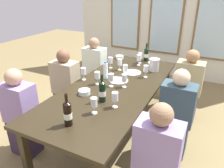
{
  "coord_description": "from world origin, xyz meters",
  "views": [
    {
      "loc": [
        1.11,
        -2.29,
        1.92
      ],
      "look_at": [
        0.0,
        -0.07,
        0.79
      ],
      "focal_mm": 34.72,
      "sensor_mm": 36.0,
      "label": 1
    }
  ],
  "objects_px": {
    "white_plate_1": "(118,80)",
    "wine_glass_0": "(97,76)",
    "wine_glass_5": "(124,78)",
    "seated_person_4": "(66,88)",
    "wine_bottle_0": "(68,113)",
    "seated_person_0": "(95,70)",
    "wine_glass_10": "(94,103)",
    "tasting_bowl_0": "(120,57)",
    "tasting_bowl_1": "(152,64)",
    "wine_glass_7": "(115,97)",
    "wine_glass_2": "(146,69)",
    "white_plate_0": "(132,72)",
    "wine_bottle_1": "(102,91)",
    "wine_glass_3": "(139,58)",
    "wine_glass_11": "(110,61)",
    "wine_bottle_2": "(146,54)",
    "tasting_bowl_2": "(84,92)",
    "wine_glass_8": "(140,56)",
    "seated_person_5": "(176,116)",
    "dining_table": "(114,90)",
    "wine_glass_9": "(125,68)",
    "wine_glass_6": "(83,72)",
    "water_bottle": "(106,71)",
    "seated_person_1": "(188,88)",
    "metal_pitcher": "(154,65)",
    "seated_person_3": "(156,163)",
    "wine_glass_4": "(120,62)",
    "seated_person_2": "(21,115)"
  },
  "relations": [
    {
      "from": "wine_glass_6",
      "to": "seated_person_2",
      "type": "xyz_separation_m",
      "value": [
        -0.36,
        -0.81,
        -0.34
      ]
    },
    {
      "from": "seated_person_0",
      "to": "wine_glass_5",
      "type": "bearing_deg",
      "value": -41.99
    },
    {
      "from": "seated_person_2",
      "to": "white_plate_1",
      "type": "bearing_deg",
      "value": 51.34
    },
    {
      "from": "wine_glass_6",
      "to": "seated_person_5",
      "type": "xyz_separation_m",
      "value": [
        1.28,
        -0.0,
        -0.34
      ]
    },
    {
      "from": "wine_glass_3",
      "to": "dining_table",
      "type": "bearing_deg",
      "value": -90.38
    },
    {
      "from": "wine_glass_5",
      "to": "seated_person_4",
      "type": "distance_m",
      "value": 1.0
    },
    {
      "from": "metal_pitcher",
      "to": "wine_glass_10",
      "type": "height_order",
      "value": "metal_pitcher"
    },
    {
      "from": "wine_bottle_2",
      "to": "wine_glass_7",
      "type": "distance_m",
      "value": 1.66
    },
    {
      "from": "seated_person_0",
      "to": "tasting_bowl_1",
      "type": "bearing_deg",
      "value": 6.29
    },
    {
      "from": "metal_pitcher",
      "to": "wine_glass_11",
      "type": "relative_size",
      "value": 1.09
    },
    {
      "from": "wine_glass_4",
      "to": "wine_glass_7",
      "type": "xyz_separation_m",
      "value": [
        0.42,
        -1.03,
        -0.0
      ]
    },
    {
      "from": "water_bottle",
      "to": "wine_glass_0",
      "type": "relative_size",
      "value": 1.38
    },
    {
      "from": "water_bottle",
      "to": "wine_glass_8",
      "type": "bearing_deg",
      "value": 76.38
    },
    {
      "from": "tasting_bowl_2",
      "to": "wine_glass_2",
      "type": "xyz_separation_m",
      "value": [
        0.48,
        0.83,
        0.09
      ]
    },
    {
      "from": "wine_glass_5",
      "to": "wine_glass_11",
      "type": "xyz_separation_m",
      "value": [
        -0.47,
        0.55,
        -0.0
      ]
    },
    {
      "from": "water_bottle",
      "to": "seated_person_1",
      "type": "bearing_deg",
      "value": 33.1
    },
    {
      "from": "wine_bottle_1",
      "to": "white_plate_0",
      "type": "bearing_deg",
      "value": 91.39
    },
    {
      "from": "wine_bottle_1",
      "to": "wine_glass_2",
      "type": "height_order",
      "value": "wine_bottle_1"
    },
    {
      "from": "wine_glass_5",
      "to": "wine_glass_7",
      "type": "xyz_separation_m",
      "value": [
        0.11,
        -0.5,
        -0.0
      ]
    },
    {
      "from": "tasting_bowl_1",
      "to": "wine_glass_5",
      "type": "bearing_deg",
      "value": -94.69
    },
    {
      "from": "wine_bottle_0",
      "to": "seated_person_0",
      "type": "xyz_separation_m",
      "value": [
        -0.82,
        1.84,
        -0.34
      ]
    },
    {
      "from": "white_plate_1",
      "to": "seated_person_4",
      "type": "bearing_deg",
      "value": -170.08
    },
    {
      "from": "wine_glass_0",
      "to": "wine_glass_7",
      "type": "distance_m",
      "value": 0.63
    },
    {
      "from": "white_plate_1",
      "to": "wine_glass_3",
      "type": "distance_m",
      "value": 0.73
    },
    {
      "from": "wine_glass_11",
      "to": "seated_person_0",
      "type": "relative_size",
      "value": 0.16
    },
    {
      "from": "dining_table",
      "to": "wine_bottle_0",
      "type": "distance_m",
      "value": 0.99
    },
    {
      "from": "water_bottle",
      "to": "tasting_bowl_2",
      "type": "bearing_deg",
      "value": -89.84
    },
    {
      "from": "seated_person_5",
      "to": "tasting_bowl_0",
      "type": "bearing_deg",
      "value": 138.57
    },
    {
      "from": "tasting_bowl_1",
      "to": "seated_person_3",
      "type": "xyz_separation_m",
      "value": [
        0.61,
        -1.83,
        -0.24
      ]
    },
    {
      "from": "wine_glass_2",
      "to": "wine_glass_5",
      "type": "bearing_deg",
      "value": -107.57
    },
    {
      "from": "wine_glass_0",
      "to": "seated_person_0",
      "type": "distance_m",
      "value": 1.15
    },
    {
      "from": "white_plate_1",
      "to": "wine_glass_0",
      "type": "distance_m",
      "value": 0.32
    },
    {
      "from": "wine_glass_9",
      "to": "wine_glass_11",
      "type": "distance_m",
      "value": 0.41
    },
    {
      "from": "wine_glass_11",
      "to": "tasting_bowl_1",
      "type": "bearing_deg",
      "value": 36.9
    },
    {
      "from": "tasting_bowl_0",
      "to": "wine_glass_6",
      "type": "bearing_deg",
      "value": -92.28
    },
    {
      "from": "tasting_bowl_2",
      "to": "seated_person_0",
      "type": "relative_size",
      "value": 0.13
    },
    {
      "from": "white_plate_0",
      "to": "wine_bottle_1",
      "type": "bearing_deg",
      "value": -88.61
    },
    {
      "from": "wine_glass_5",
      "to": "white_plate_0",
      "type": "bearing_deg",
      "value": 100.03
    },
    {
      "from": "tasting_bowl_2",
      "to": "wine_glass_8",
      "type": "bearing_deg",
      "value": 81.71
    },
    {
      "from": "white_plate_1",
      "to": "wine_glass_9",
      "type": "bearing_deg",
      "value": 83.11
    },
    {
      "from": "wine_glass_8",
      "to": "wine_glass_11",
      "type": "relative_size",
      "value": 1.0
    },
    {
      "from": "white_plate_0",
      "to": "wine_glass_7",
      "type": "relative_size",
      "value": 1.47
    },
    {
      "from": "tasting_bowl_0",
      "to": "tasting_bowl_1",
      "type": "distance_m",
      "value": 0.63
    },
    {
      "from": "seated_person_4",
      "to": "wine_glass_11",
      "type": "bearing_deg",
      "value": 48.89
    },
    {
      "from": "wine_glass_7",
      "to": "wine_glass_10",
      "type": "height_order",
      "value": "same"
    },
    {
      "from": "seated_person_4",
      "to": "water_bottle",
      "type": "bearing_deg",
      "value": 12.87
    },
    {
      "from": "wine_bottle_2",
      "to": "seated_person_5",
      "type": "relative_size",
      "value": 0.27
    },
    {
      "from": "tasting_bowl_2",
      "to": "wine_glass_8",
      "type": "height_order",
      "value": "wine_glass_8"
    },
    {
      "from": "wine_glass_10",
      "to": "wine_bottle_0",
      "type": "bearing_deg",
      "value": -110.22
    },
    {
      "from": "wine_glass_10",
      "to": "wine_glass_9",
      "type": "bearing_deg",
      "value": 95.93
    }
  ]
}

